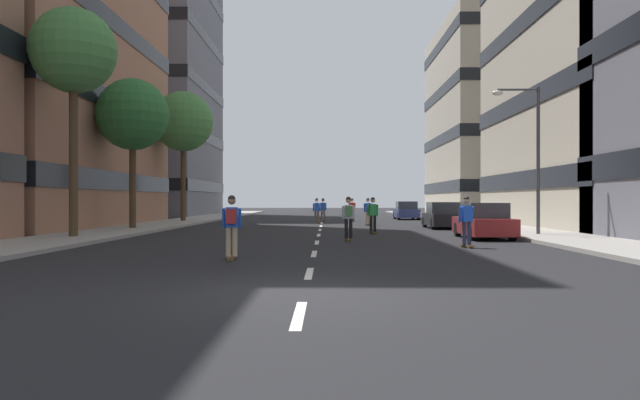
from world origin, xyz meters
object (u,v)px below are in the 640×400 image
streetlamp_right (530,144)px  skater_3 (232,223)px  street_tree_mid (74,52)px  skater_1 (352,209)px  street_tree_near (133,115)px  skater_5 (323,209)px  skater_2 (349,216)px  skater_4 (368,210)px  parked_car_mid (406,211)px  street_tree_far (183,122)px  parked_car_far (443,216)px  parked_car_near (484,222)px  skater_6 (317,209)px  skater_0 (373,214)px  skater_7 (467,219)px

streetlamp_right → skater_3: (-11.62, -10.55, -3.12)m
street_tree_mid → skater_1: size_ratio=5.33×
street_tree_near → streetlamp_right: (19.52, -5.77, -2.10)m
skater_1 → skater_5: 2.23m
skater_2 → skater_4: bearing=83.4°
parked_car_mid → street_tree_mid: street_tree_mid is taller
skater_5 → skater_4: bearing=-68.0°
street_tree_far → parked_car_far: bearing=-28.1°
parked_car_far → street_tree_mid: 21.23m
parked_car_near → skater_6: skater_6 is taller
parked_car_near → skater_4: bearing=106.7°
skater_0 → skater_2: (-1.36, -5.27, 0.03)m
skater_0 → skater_2: size_ratio=1.00×
skater_5 → skater_7: (5.13, -25.89, 0.00)m
skater_0 → skater_4: bearing=87.7°
street_tree_far → skater_1: (12.41, 1.95, -6.36)m
street_tree_far → skater_6: bearing=-13.9°
streetlamp_right → skater_7: 8.11m
skater_2 → skater_0: bearing=75.5°
parked_car_mid → skater_3: (-9.29, -35.26, 0.32)m
parked_car_near → street_tree_far: bearing=132.8°
parked_car_far → skater_3: skater_3 is taller
street_tree_mid → parked_car_near: bearing=3.0°
skater_0 → skater_2: 5.44m
parked_car_near → parked_car_far: (0.00, 9.35, 0.00)m
street_tree_near → skater_2: (11.38, -8.52, -5.22)m
skater_2 → skater_7: same height
street_tree_near → streetlamp_right: size_ratio=1.24×
skater_7 → skater_5: bearing=101.2°
streetlamp_right → skater_0: size_ratio=3.65×
parked_car_far → street_tree_mid: bearing=-149.2°
street_tree_mid → skater_4: (13.14, 14.43, -6.76)m
parked_car_near → skater_2: 6.05m
street_tree_far → skater_4: street_tree_far is taller
parked_car_near → skater_4: (-4.05, 13.52, 0.32)m
street_tree_near → street_tree_far: 11.73m
street_tree_mid → skater_1: (12.41, 21.40, -6.79)m
skater_1 → skater_4: bearing=-84.0°
skater_7 → streetlamp_right: bearing=55.9°
skater_7 → skater_6: bearing=104.6°
skater_1 → skater_3: size_ratio=1.00×
skater_0 → skater_5: (-2.54, 17.19, 0.00)m
skater_3 → skater_1: bearing=81.4°
skater_3 → skater_5: size_ratio=1.00×
skater_2 → parked_car_mid: bearing=78.1°
parked_car_mid → skater_7: skater_7 is taller
streetlamp_right → skater_6: size_ratio=3.65×
skater_5 → street_tree_mid: bearing=-115.2°
parked_car_far → street_tree_far: size_ratio=0.47×
street_tree_mid → skater_4: bearing=47.7°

